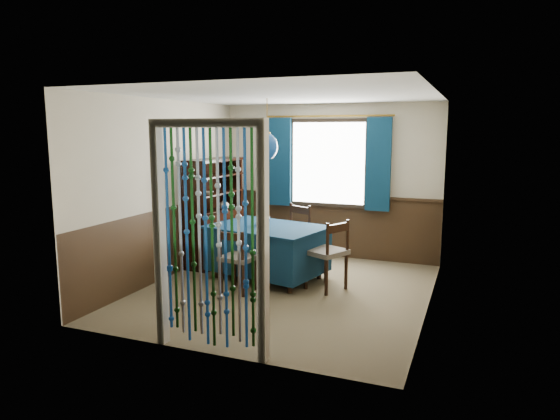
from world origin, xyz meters
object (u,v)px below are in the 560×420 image
at_px(vase_sideboard, 224,203).
at_px(dining_table, 268,248).
at_px(chair_left, 217,238).
at_px(chair_right, 328,253).
at_px(chair_near, 237,259).
at_px(bowl_shelf, 207,193).
at_px(chair_far, 292,235).
at_px(sideboard, 214,226).
at_px(pendant_lamp, 267,146).
at_px(vase_table, 263,218).

bearing_deg(vase_sideboard, dining_table, -34.15).
relative_size(chair_left, chair_right, 0.91).
height_order(chair_near, bowl_shelf, bowl_shelf).
relative_size(chair_far, chair_right, 1.03).
bearing_deg(vase_sideboard, chair_right, -24.48).
height_order(dining_table, sideboard, sideboard).
height_order(chair_far, vase_sideboard, vase_sideboard).
distance_m(pendant_lamp, bowl_shelf, 1.30).
bearing_deg(vase_table, chair_near, -90.87).
bearing_deg(sideboard, chair_left, -52.31).
relative_size(chair_left, vase_sideboard, 4.41).
height_order(chair_far, vase_table, chair_far).
xyz_separation_m(chair_right, bowl_shelf, (-2.01, 0.39, 0.65)).
bearing_deg(chair_right, chair_left, 103.26).
bearing_deg(dining_table, vase_sideboard, 158.32).
bearing_deg(chair_far, chair_near, 104.87).
xyz_separation_m(pendant_lamp, bowl_shelf, (-1.07, 0.20, -0.71)).
xyz_separation_m(dining_table, vase_sideboard, (-1.07, 0.73, 0.48)).
bearing_deg(chair_near, bowl_shelf, 142.29).
distance_m(dining_table, chair_near, 0.73).
height_order(chair_right, pendant_lamp, pendant_lamp).
xyz_separation_m(chair_far, chair_left, (-1.07, -0.42, -0.05)).
xyz_separation_m(dining_table, vase_table, (-0.10, 0.09, 0.41)).
distance_m(sideboard, pendant_lamp, 1.78).
relative_size(dining_table, chair_left, 2.06).
height_order(dining_table, chair_far, chair_far).
bearing_deg(chair_left, sideboard, -128.05).
relative_size(chair_near, vase_sideboard, 4.32).
relative_size(chair_near, vase_table, 4.42).
bearing_deg(dining_table, chair_far, 91.19).
bearing_deg(chair_left, chair_far, 128.65).
bearing_deg(chair_near, dining_table, 87.10).
bearing_deg(vase_table, dining_table, -40.44).
relative_size(dining_table, bowl_shelf, 8.69).
relative_size(chair_far, vase_sideboard, 4.96).
bearing_deg(sideboard, vase_sideboard, 77.51).
height_order(bowl_shelf, vase_sideboard, bowl_shelf).
distance_m(dining_table, vase_table, 0.43).
xyz_separation_m(chair_near, vase_sideboard, (-0.95, 1.44, 0.47)).
distance_m(bowl_shelf, vase_sideboard, 0.57).
relative_size(dining_table, chair_far, 1.83).
height_order(dining_table, pendant_lamp, pendant_lamp).
bearing_deg(chair_left, bowl_shelf, -60.70).
distance_m(chair_near, pendant_lamp, 1.59).
height_order(pendant_lamp, vase_sideboard, pendant_lamp).
relative_size(chair_left, bowl_shelf, 4.22).
relative_size(dining_table, chair_right, 1.88).
xyz_separation_m(chair_left, vase_table, (0.83, -0.14, 0.39)).
distance_m(chair_near, vase_sideboard, 1.79).
height_order(chair_near, chair_left, chair_left).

